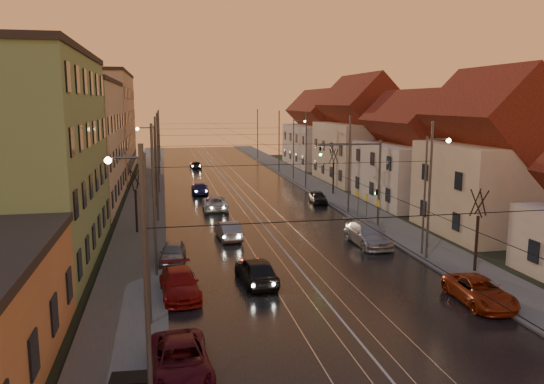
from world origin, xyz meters
TOP-DOWN VIEW (x-y plane):
  - ground at (0.00, 0.00)m, footprint 160.00×160.00m
  - road at (0.00, 40.00)m, footprint 16.00×120.00m
  - sidewalk_left at (-10.00, 40.00)m, footprint 4.00×120.00m
  - sidewalk_right at (10.00, 40.00)m, footprint 4.00×120.00m
  - tram_rail_0 at (-2.20, 40.00)m, footprint 0.06×120.00m
  - tram_rail_1 at (-0.77, 40.00)m, footprint 0.06×120.00m
  - tram_rail_2 at (0.77, 40.00)m, footprint 0.06×120.00m
  - tram_rail_3 at (2.20, 40.00)m, footprint 0.06×120.00m
  - apartment_left_1 at (-17.50, 14.00)m, footprint 10.00×18.00m
  - apartment_left_2 at (-17.50, 34.00)m, footprint 10.00×20.00m
  - apartment_left_3 at (-17.50, 58.00)m, footprint 10.00×24.00m
  - house_right_1 at (17.00, 15.00)m, footprint 8.67×10.20m
  - house_right_2 at (17.00, 28.00)m, footprint 9.18×12.24m
  - house_right_3 at (17.00, 43.00)m, footprint 9.18×14.28m
  - house_right_4 at (17.00, 61.00)m, footprint 9.18×16.32m
  - catenary_pole_l_0 at (-8.60, -6.00)m, footprint 0.16×0.16m
  - catenary_pole_l_1 at (-8.60, 9.00)m, footprint 0.16×0.16m
  - catenary_pole_r_1 at (8.60, 9.00)m, footprint 0.16×0.16m
  - catenary_pole_l_2 at (-8.60, 24.00)m, footprint 0.16×0.16m
  - catenary_pole_r_2 at (8.60, 24.00)m, footprint 0.16×0.16m
  - catenary_pole_l_3 at (-8.60, 39.00)m, footprint 0.16×0.16m
  - catenary_pole_r_3 at (8.60, 39.00)m, footprint 0.16×0.16m
  - catenary_pole_l_4 at (-8.60, 54.00)m, footprint 0.16×0.16m
  - catenary_pole_r_4 at (8.60, 54.00)m, footprint 0.16×0.16m
  - catenary_pole_l_5 at (-8.60, 72.00)m, footprint 0.16×0.16m
  - catenary_pole_r_5 at (8.60, 72.00)m, footprint 0.16×0.16m
  - street_lamp_0 at (-9.10, 2.00)m, footprint 1.75×0.32m
  - street_lamp_1 at (9.10, 10.00)m, footprint 1.75×0.32m
  - street_lamp_2 at (-9.10, 30.00)m, footprint 1.75×0.32m
  - street_lamp_3 at (9.10, 46.00)m, footprint 1.75×0.32m
  - traffic_light_mast at (7.99, 18.00)m, footprint 5.30×0.32m
  - bare_tree_0 at (-10.20, 20.00)m, footprint 1.09×1.09m
  - bare_tree_1 at (10.20, 6.00)m, footprint 1.09×1.09m
  - bare_tree_2 at (10.40, 34.00)m, footprint 1.09×1.09m
  - driving_car_0 at (-3.04, 6.77)m, footprint 2.15×4.64m
  - driving_car_1 at (-3.41, 16.94)m, footprint 1.78×4.27m
  - driving_car_2 at (-3.31, 28.09)m, footprint 2.41×5.00m
  - driving_car_3 at (-4.12, 37.34)m, footprint 1.87×4.45m
  - driving_car_4 at (-3.21, 60.29)m, footprint 1.89×3.79m
  - parked_left_1 at (-7.60, -2.90)m, footprint 2.41×4.83m
  - parked_left_2 at (-7.37, 5.63)m, footprint 2.27×4.87m
  - parked_left_3 at (-7.60, 11.81)m, footprint 1.90×3.95m
  - parked_right_0 at (7.60, 1.48)m, footprint 2.40×4.82m
  - parked_right_1 at (6.29, 13.37)m, footprint 2.31×5.43m
  - parked_right_2 at (7.26, 29.33)m, footprint 1.85×3.85m

SIDE VIEW (x-z plane):
  - ground at x=0.00m, z-range 0.00..0.00m
  - road at x=0.00m, z-range 0.00..0.04m
  - tram_rail_0 at x=-2.20m, z-range 0.04..0.07m
  - tram_rail_1 at x=-0.77m, z-range 0.04..0.07m
  - tram_rail_2 at x=0.77m, z-range 0.04..0.07m
  - tram_rail_3 at x=2.20m, z-range 0.04..0.07m
  - sidewalk_left at x=-10.00m, z-range 0.00..0.15m
  - sidewalk_right at x=10.00m, z-range 0.00..0.15m
  - driving_car_4 at x=-3.21m, z-range 0.00..1.24m
  - parked_right_2 at x=7.26m, z-range 0.00..1.27m
  - driving_car_3 at x=-4.12m, z-range 0.00..1.28m
  - parked_left_3 at x=-7.60m, z-range 0.00..1.30m
  - parked_right_0 at x=7.60m, z-range 0.00..1.31m
  - parked_left_1 at x=-7.60m, z-range 0.00..1.31m
  - driving_car_2 at x=-3.31m, z-range 0.00..1.37m
  - driving_car_1 at x=-3.41m, z-range 0.00..1.37m
  - parked_left_2 at x=-7.37m, z-range 0.00..1.38m
  - driving_car_0 at x=-3.04m, z-range 0.00..1.54m
  - parked_right_1 at x=6.29m, z-range 0.00..1.56m
  - bare_tree_0 at x=-10.20m, z-range -0.07..5.04m
  - bare_tree_1 at x=10.20m, z-range -0.07..5.04m
  - bare_tree_2 at x=10.40m, z-range -0.07..5.04m
  - catenary_pole_l_0 at x=-8.60m, z-range 0.00..9.00m
  - catenary_pole_l_1 at x=-8.60m, z-range 0.00..9.00m
  - catenary_pole_r_1 at x=8.60m, z-range 0.00..9.00m
  - catenary_pole_l_2 at x=-8.60m, z-range 0.00..9.00m
  - catenary_pole_r_2 at x=8.60m, z-range 0.00..9.00m
  - catenary_pole_l_3 at x=-8.60m, z-range 0.00..9.00m
  - catenary_pole_r_3 at x=8.60m, z-range 0.00..9.00m
  - catenary_pole_l_4 at x=-8.60m, z-range 0.00..9.00m
  - catenary_pole_r_4 at x=8.60m, z-range 0.00..9.00m
  - catenary_pole_l_5 at x=-8.60m, z-range 0.00..9.00m
  - catenary_pole_r_5 at x=8.60m, z-range 0.00..9.00m
  - traffic_light_mast at x=7.99m, z-range 1.00..8.20m
  - house_right_2 at x=17.00m, z-range 0.04..9.24m
  - street_lamp_0 at x=-9.10m, z-range 0.89..8.89m
  - street_lamp_1 at x=9.10m, z-range 0.89..8.89m
  - street_lamp_2 at x=-9.10m, z-range 0.89..8.89m
  - street_lamp_3 at x=9.10m, z-range 0.89..8.89m
  - house_right_4 at x=17.00m, z-range 0.05..10.05m
  - house_right_1 at x=17.00m, z-range 0.05..10.85m
  - house_right_3 at x=17.00m, z-range 0.05..11.55m
  - apartment_left_2 at x=-17.50m, z-range 0.00..12.00m
  - apartment_left_1 at x=-17.50m, z-range 0.00..13.00m
  - apartment_left_3 at x=-17.50m, z-range 0.00..14.00m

